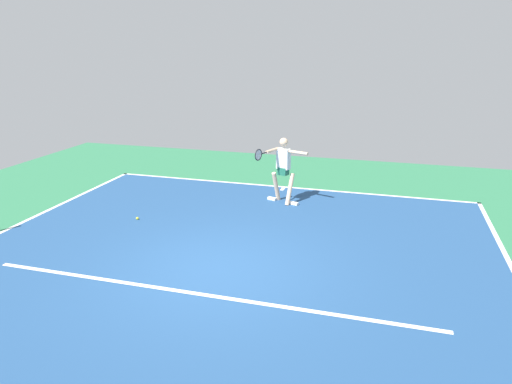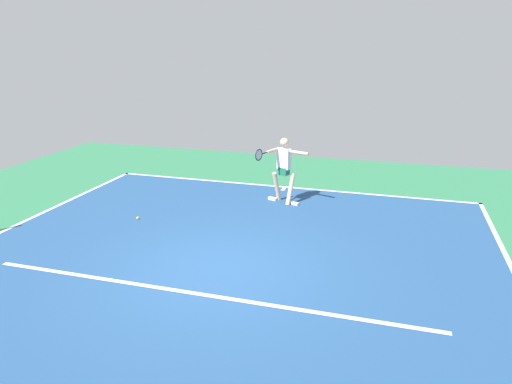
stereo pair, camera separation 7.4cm
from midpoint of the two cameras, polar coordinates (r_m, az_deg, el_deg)
ground_plane at (r=8.88m, az=-4.50°, el=-9.35°), size 19.17×19.17×0.00m
court_surface at (r=8.88m, az=-4.50°, el=-9.34°), size 10.66×11.15×0.00m
court_line_baseline_near at (r=13.81m, az=3.71°, el=0.61°), size 10.66×0.10×0.01m
court_line_service at (r=8.12m, az=-6.91°, el=-12.15°), size 8.00×0.10×0.01m
court_line_centre_mark at (r=13.63m, az=3.52°, el=0.38°), size 0.10×0.30×0.01m
tennis_player at (r=12.16m, az=3.52°, el=3.14°), size 1.19×1.19×1.75m
tennis_ball_near_service_line at (r=11.59m, az=-13.99°, el=-3.09°), size 0.07×0.07×0.07m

